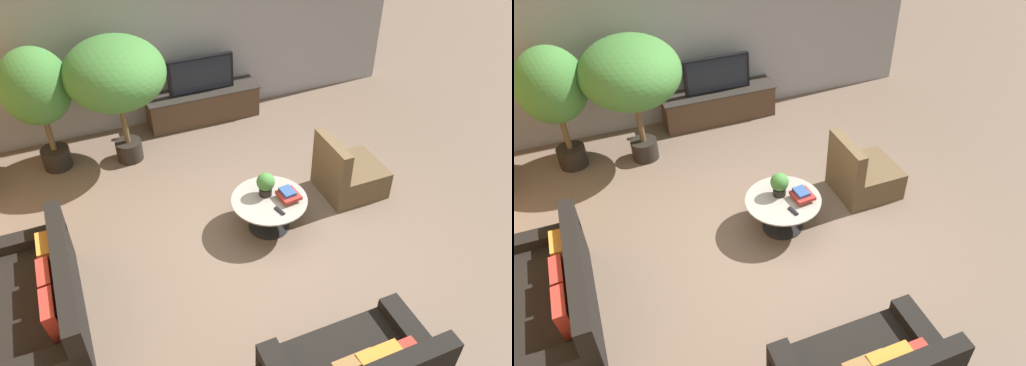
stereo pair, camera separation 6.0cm
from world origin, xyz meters
TOP-DOWN VIEW (x-y plane):
  - ground_plane at (0.00, 0.00)m, footprint 24.00×24.00m
  - back_wall_stone at (0.00, 3.26)m, footprint 7.40×0.12m
  - media_console at (0.21, 2.94)m, footprint 1.85×0.50m
  - television at (0.21, 2.94)m, footprint 1.06×0.13m
  - coffee_table at (0.16, 0.14)m, footprint 0.93×0.93m
  - couch_by_wall at (-2.53, -0.32)m, footprint 0.84×1.85m
  - armchair_wicker at (1.42, 0.39)m, footprint 0.80×0.76m
  - potted_palm_tall at (-2.16, 2.50)m, footprint 0.93×0.93m
  - potted_palm_corner at (-1.15, 2.29)m, footprint 1.36×1.36m
  - potted_plant_tabletop at (0.15, 0.24)m, footprint 0.23×0.23m
  - book_stack at (0.37, 0.06)m, footprint 0.26×0.28m
  - remote_black at (0.18, -0.11)m, footprint 0.08×0.16m

SIDE VIEW (x-z plane):
  - ground_plane at x=0.00m, z-range 0.00..0.00m
  - armchair_wicker at x=1.42m, z-range -0.16..0.70m
  - media_console at x=0.21m, z-range 0.01..0.54m
  - couch_by_wall at x=-2.53m, z-range -0.13..0.71m
  - coffee_table at x=0.16m, z-range 0.09..0.53m
  - remote_black at x=0.18m, z-range 0.44..0.46m
  - book_stack at x=0.37m, z-range 0.44..0.57m
  - potted_plant_tabletop at x=0.15m, z-range 0.46..0.77m
  - television at x=0.21m, z-range 0.52..1.10m
  - potted_palm_tall at x=-2.16m, z-range 0.33..2.15m
  - potted_palm_corner at x=-1.15m, z-range 0.42..2.29m
  - back_wall_stone at x=0.00m, z-range 0.00..3.00m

